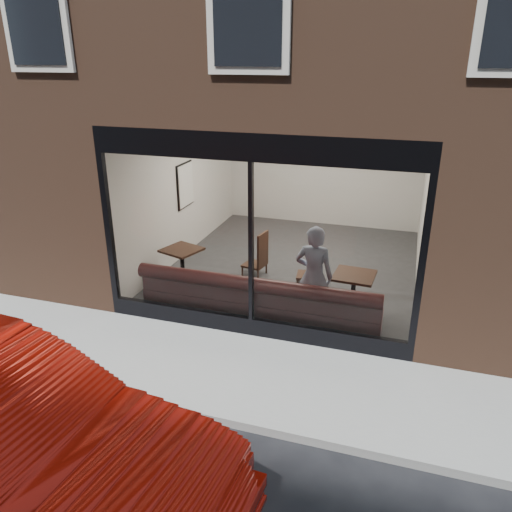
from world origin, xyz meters
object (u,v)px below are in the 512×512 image
(cafe_table_left, at_px, (182,250))
(cafe_table_right, at_px, (354,276))
(cafe_chair_right, at_px, (308,275))
(banquette, at_px, (259,311))
(person, at_px, (314,276))
(cafe_chair_left, at_px, (254,265))

(cafe_table_left, relative_size, cafe_table_right, 0.97)
(cafe_table_right, bearing_deg, cafe_chair_right, 137.98)
(banquette, distance_m, person, 1.09)
(cafe_table_right, bearing_deg, cafe_table_left, 176.42)
(person, xyz_separation_m, cafe_chair_right, (-0.36, 1.36, -0.62))
(cafe_table_left, distance_m, cafe_table_right, 3.30)
(banquette, xyz_separation_m, person, (0.85, 0.27, 0.63))
(cafe_table_left, distance_m, cafe_chair_right, 2.47)
(banquette, relative_size, person, 2.33)
(cafe_chair_right, bearing_deg, cafe_table_left, 8.09)
(cafe_chair_right, bearing_deg, cafe_table_right, 130.14)
(cafe_chair_left, xyz_separation_m, cafe_chair_right, (1.14, -0.19, 0.00))
(cafe_table_right, xyz_separation_m, cafe_chair_left, (-2.11, 1.06, -0.50))
(cafe_table_left, bearing_deg, cafe_chair_left, 35.76)
(cafe_table_left, bearing_deg, person, -14.43)
(cafe_table_right, bearing_deg, banquette, -152.38)
(banquette, xyz_separation_m, cafe_table_left, (-1.84, 0.96, 0.52))
(cafe_chair_right, bearing_deg, banquette, 65.60)
(banquette, relative_size, cafe_table_left, 6.18)
(cafe_table_left, relative_size, cafe_chair_left, 1.56)
(cafe_chair_left, bearing_deg, banquette, 120.83)
(cafe_table_right, distance_m, cafe_chair_left, 2.41)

